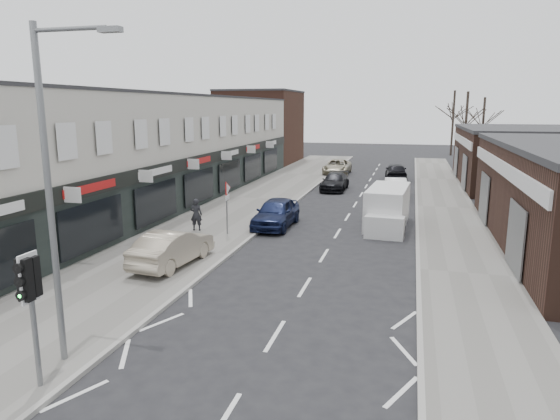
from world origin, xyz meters
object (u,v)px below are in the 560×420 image
Objects in this scene: parked_car_left_a at (276,213)px; parked_car_left_c at (337,167)px; warning_sign at (227,193)px; street_lamp at (54,180)px; traffic_light at (30,289)px; white_van at (387,208)px; pedestrian at (196,215)px; parked_car_right_a at (395,187)px; parked_car_right_b at (396,172)px; parked_car_left_b at (335,182)px; sedan_on_pavement at (173,248)px.

parked_car_left_c is (0.00, 22.32, -0.07)m from parked_car_left_a.
street_lamp is at bearing -87.16° from warning_sign.
white_van is (6.74, 18.12, -1.41)m from traffic_light.
white_van reaches higher than pedestrian.
pedestrian is (-1.84, 0.35, -1.26)m from warning_sign.
parked_car_left_c is at bearing 90.76° from parked_car_left_a.
parked_car_right_b is at bearing -93.20° from parked_car_right_a.
traffic_light reaches higher than warning_sign.
pedestrian is 24.82m from parked_car_left_c.
traffic_light is 0.39× the size of street_lamp.
parked_car_right_a is (9.41, 13.38, -0.25)m from pedestrian.
parked_car_left_c is at bearing 109.39° from white_van.
street_lamp is 13.04m from warning_sign.
white_van reaches higher than parked_car_right_b.
white_van reaches higher than parked_car_left_b.
sedan_on_pavement is 0.94× the size of parked_car_left_a.
warning_sign is 0.61× the size of parked_car_right_b.
traffic_light is at bearing 75.16° from parked_car_right_b.
parked_car_left_a is at bearing -90.72° from parked_car_left_c.
parked_car_left_b is at bearing 85.74° from traffic_light.
parked_car_left_c is 1.21× the size of parked_car_right_a.
pedestrian reaches higher than sedan_on_pavement.
parked_car_right_b is at bearing 74.91° from parked_car_left_a.
parked_car_right_b reaches higher than parked_car_right_a.
parked_car_left_a is (2.16, 7.74, -0.05)m from sedan_on_pavement.
white_van is at bearing 85.05° from parked_car_right_a.
parked_car_right_b is (9.20, 21.96, -0.19)m from pedestrian.
sedan_on_pavement is 0.95× the size of parked_car_left_b.
white_van is 12.17m from sedan_on_pavement.
parked_car_left_a is 1.01× the size of parked_car_left_b.
pedestrian is at bearing -154.17° from white_van.
sedan_on_pavement is at bearing 93.17° from pedestrian.
street_lamp is (-0.13, 1.22, 2.20)m from traffic_light.
street_lamp is at bearing -93.43° from parked_car_left_a.
parked_car_right_b is (4.40, 6.80, 0.10)m from parked_car_left_b.
street_lamp is 18.60m from white_van.
parked_car_left_a is at bearing 86.55° from traffic_light.
sedan_on_pavement reaches higher than parked_car_left_b.
street_lamp is 37.93m from parked_car_left_c.
warning_sign is 15.75m from parked_car_right_a.
warning_sign is (-0.76, 14.02, -0.21)m from traffic_light.
street_lamp reaches higher than warning_sign.
white_van is at bearing -169.66° from pedestrian.
white_van is 1.26× the size of parked_car_right_b.
parked_car_left_a is 1.07× the size of parked_car_right_a.
parked_car_left_b is 1.06× the size of parked_car_right_a.
pedestrian is (-1.45, 5.51, 0.12)m from sedan_on_pavement.
street_lamp is at bearing 74.62° from parked_car_right_b.
white_van is 9.63m from parked_car_right_a.
pedestrian is at bearing -107.27° from parked_car_left_b.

